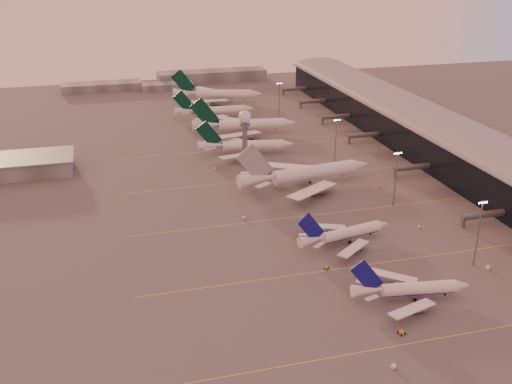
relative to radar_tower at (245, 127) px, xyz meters
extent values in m
plane|color=#504D4D|center=(-5.00, -120.00, -20.95)|extent=(700.00, 700.00, 0.00)
cube|color=#E7D551|center=(25.00, -155.00, -20.94)|extent=(180.00, 0.25, 0.02)
cube|color=#E7D551|center=(25.00, -110.00, -20.94)|extent=(180.00, 0.25, 0.02)
cube|color=#E7D551|center=(25.00, -65.00, -20.94)|extent=(180.00, 0.25, 0.02)
cube|color=#E7D551|center=(25.00, -20.00, -20.94)|extent=(180.00, 0.25, 0.02)
cube|color=#E7D551|center=(25.00, 30.00, -20.94)|extent=(180.00, 0.25, 0.02)
cube|color=black|center=(103.00, -10.00, -11.95)|extent=(36.00, 360.00, 18.00)
cylinder|color=gray|center=(103.00, -10.00, -2.95)|extent=(10.08, 360.00, 10.08)
cube|color=gray|center=(103.00, -10.00, -2.75)|extent=(40.00, 362.00, 0.80)
cylinder|color=slate|center=(77.00, -92.00, -16.45)|extent=(22.00, 2.80, 2.80)
cube|color=slate|center=(67.00, -92.00, -18.75)|extent=(1.20, 1.20, 4.40)
cylinder|color=slate|center=(77.00, -34.00, -16.45)|extent=(22.00, 2.80, 2.80)
cube|color=slate|center=(67.00, -34.00, -18.75)|extent=(1.20, 1.20, 4.40)
cylinder|color=slate|center=(77.00, 22.00, -16.45)|extent=(22.00, 2.80, 2.80)
cube|color=slate|center=(67.00, 22.00, -18.75)|extent=(1.20, 1.20, 4.40)
cylinder|color=slate|center=(77.00, 64.00, -16.45)|extent=(22.00, 2.80, 2.80)
cube|color=slate|center=(67.00, 64.00, -18.75)|extent=(1.20, 1.20, 4.40)
cylinder|color=slate|center=(77.00, 106.00, -16.45)|extent=(22.00, 2.80, 2.80)
cube|color=slate|center=(67.00, 106.00, -18.75)|extent=(1.20, 1.20, 4.40)
cylinder|color=slate|center=(77.00, 146.00, -16.45)|extent=(22.00, 2.80, 2.80)
cube|color=slate|center=(67.00, 146.00, -18.75)|extent=(1.20, 1.20, 4.40)
cylinder|color=slate|center=(0.00, 0.00, -9.95)|extent=(2.60, 2.60, 22.00)
cylinder|color=slate|center=(0.00, 0.00, 1.55)|extent=(5.20, 5.20, 1.20)
sphere|color=white|center=(0.00, 0.00, 5.45)|extent=(6.40, 6.40, 6.40)
cylinder|color=slate|center=(0.00, 0.00, 9.15)|extent=(0.16, 0.16, 2.00)
cylinder|color=slate|center=(53.00, -120.00, -8.45)|extent=(0.56, 0.56, 25.00)
cube|color=slate|center=(53.00, -120.00, 3.55)|extent=(3.60, 0.25, 0.25)
sphere|color=#FFEABF|center=(51.50, -120.00, 3.15)|extent=(0.56, 0.56, 0.56)
sphere|color=#FFEABF|center=(52.50, -120.00, 3.15)|extent=(0.56, 0.56, 0.56)
sphere|color=#FFEABF|center=(53.50, -120.00, 3.15)|extent=(0.56, 0.56, 0.56)
sphere|color=#FFEABF|center=(54.50, -120.00, 3.15)|extent=(0.56, 0.56, 0.56)
cylinder|color=slate|center=(50.00, -65.00, -8.45)|extent=(0.56, 0.56, 25.00)
cube|color=slate|center=(50.00, -65.00, 3.55)|extent=(3.60, 0.25, 0.25)
sphere|color=#FFEABF|center=(48.50, -65.00, 3.15)|extent=(0.56, 0.56, 0.56)
sphere|color=#FFEABF|center=(49.50, -65.00, 3.15)|extent=(0.56, 0.56, 0.56)
sphere|color=#FFEABF|center=(50.50, -65.00, 3.15)|extent=(0.56, 0.56, 0.56)
sphere|color=#FFEABF|center=(51.50, -65.00, 3.15)|extent=(0.56, 0.56, 0.56)
cylinder|color=slate|center=(45.00, -10.00, -8.45)|extent=(0.56, 0.56, 25.00)
cube|color=slate|center=(45.00, -10.00, 3.55)|extent=(3.60, 0.25, 0.25)
sphere|color=#FFEABF|center=(43.50, -10.00, 3.15)|extent=(0.56, 0.56, 0.56)
sphere|color=#FFEABF|center=(44.50, -10.00, 3.15)|extent=(0.56, 0.56, 0.56)
sphere|color=#FFEABF|center=(45.50, -10.00, 3.15)|extent=(0.56, 0.56, 0.56)
sphere|color=#FFEABF|center=(46.50, -10.00, 3.15)|extent=(0.56, 0.56, 0.56)
cylinder|color=slate|center=(43.00, 80.00, -8.45)|extent=(0.56, 0.56, 25.00)
cube|color=slate|center=(43.00, 80.00, 3.55)|extent=(3.60, 0.25, 0.25)
sphere|color=#FFEABF|center=(41.50, 80.00, 3.15)|extent=(0.56, 0.56, 0.56)
sphere|color=#FFEABF|center=(42.50, 80.00, 3.15)|extent=(0.56, 0.56, 0.56)
sphere|color=#FFEABF|center=(43.50, 80.00, 3.15)|extent=(0.56, 0.56, 0.56)
sphere|color=#FFEABF|center=(44.50, 80.00, 3.15)|extent=(0.56, 0.56, 0.56)
cube|color=slate|center=(-65.00, 200.00, -17.95)|extent=(60.00, 18.00, 6.00)
cube|color=slate|center=(25.00, 210.00, -16.45)|extent=(90.00, 20.00, 9.00)
cube|color=slate|center=(-15.00, 190.00, -18.45)|extent=(40.00, 15.00, 5.00)
cylinder|color=white|center=(22.87, -134.51, -17.63)|extent=(24.26, 7.56, 4.07)
cylinder|color=navy|center=(22.87, -134.51, -18.54)|extent=(23.62, 6.37, 2.93)
cone|color=white|center=(36.99, -136.62, -17.63)|extent=(5.18, 4.71, 4.07)
cone|color=white|center=(6.08, -132.00, -17.12)|extent=(10.52, 5.51, 4.07)
cube|color=white|center=(15.58, -143.56, -18.34)|extent=(17.65, 9.55, 1.28)
cylinder|color=gray|center=(18.81, -141.64, -20.20)|extent=(4.97, 3.30, 2.65)
cube|color=gray|center=(18.81, -141.64, -19.05)|extent=(0.36, 0.31, 1.63)
cube|color=white|center=(18.54, -123.74, -18.34)|extent=(16.29, 13.52, 1.28)
cylinder|color=gray|center=(21.08, -126.51, -20.20)|extent=(4.97, 3.30, 2.65)
cube|color=gray|center=(21.08, -126.51, -19.05)|extent=(0.36, 0.31, 1.63)
cube|color=navy|center=(5.58, -131.93, -12.08)|extent=(11.11, 2.02, 12.14)
cube|color=white|center=(5.43, -136.59, -17.02)|extent=(4.94, 3.05, 0.27)
cube|color=white|center=(6.80, -127.43, -17.02)|extent=(4.80, 4.05, 0.27)
cylinder|color=black|center=(31.86, -135.86, -20.41)|extent=(0.54, 0.54, 1.07)
cylinder|color=black|center=(21.31, -131.90, -20.36)|extent=(1.25, 0.70, 1.18)
cylinder|color=black|center=(20.61, -136.56, -20.36)|extent=(1.25, 0.70, 1.18)
cylinder|color=white|center=(18.30, -91.50, -17.53)|extent=(24.96, 8.92, 4.19)
cylinder|color=navy|center=(18.30, -91.50, -18.47)|extent=(24.25, 7.67, 3.02)
cone|color=white|center=(32.71, -88.63, -17.53)|extent=(5.49, 5.04, 4.19)
cone|color=white|center=(1.16, -94.91, -17.01)|extent=(10.94, 6.13, 4.19)
cube|color=white|center=(14.38, -102.80, -18.26)|extent=(16.40, 14.47, 1.32)
cylinder|color=gray|center=(16.85, -99.82, -20.18)|extent=(5.21, 3.60, 2.72)
cube|color=gray|center=(16.85, -99.82, -19.00)|extent=(0.38, 0.34, 1.68)
cube|color=white|center=(10.35, -82.57, -18.26)|extent=(18.24, 9.08, 1.32)
cylinder|color=gray|center=(13.77, -84.37, -20.18)|extent=(5.21, 3.60, 2.72)
cube|color=gray|center=(13.77, -84.37, -19.00)|extent=(0.38, 0.34, 1.68)
cube|color=navy|center=(0.66, -95.01, -11.82)|extent=(11.36, 2.63, 12.49)
cube|color=white|center=(2.13, -99.58, -16.90)|extent=(4.87, 4.31, 0.28)
cube|color=white|center=(0.27, -90.23, -16.90)|extent=(5.06, 2.94, 0.28)
cylinder|color=black|center=(27.47, -89.67, -20.40)|extent=(0.55, 0.55, 1.10)
cylinder|color=black|center=(15.88, -89.51, -20.34)|extent=(1.30, 0.78, 1.21)
cylinder|color=black|center=(16.82, -94.27, -20.34)|extent=(1.30, 0.78, 1.21)
cylinder|color=white|center=(25.92, -31.10, -16.43)|extent=(42.23, 11.84, 6.52)
cylinder|color=white|center=(25.92, -31.10, -17.89)|extent=(41.16, 9.93, 4.69)
cone|color=white|center=(50.62, -27.89, -16.43)|extent=(8.85, 7.51, 6.52)
cone|color=white|center=(-3.45, -34.92, -15.61)|extent=(18.20, 8.72, 6.52)
cube|color=white|center=(18.06, -49.62, -17.57)|extent=(28.44, 23.01, 1.94)
cylinder|color=gray|center=(22.54, -44.90, -20.21)|extent=(8.56, 5.24, 4.24)
cube|color=gray|center=(22.54, -44.90, -18.71)|extent=(0.35, 0.30, 2.61)
cube|color=white|center=(13.59, -15.20, -17.57)|extent=(30.48, 17.03, 1.94)
cylinder|color=gray|center=(19.12, -18.62, -20.21)|extent=(8.56, 5.24, 4.24)
cube|color=gray|center=(19.12, -18.62, -18.71)|extent=(0.35, 0.30, 2.61)
cube|color=#95979C|center=(-4.32, -35.03, -7.91)|extent=(17.97, 2.69, 19.35)
cube|color=white|center=(-2.76, -42.97, -15.45)|extent=(8.41, 6.98, 0.26)
cube|color=white|center=(-4.84, -26.95, -15.45)|extent=(8.62, 5.45, 0.26)
cylinder|color=black|center=(41.65, -29.06, -20.42)|extent=(0.53, 0.53, 1.05)
cylinder|color=black|center=(22.28, -29.24, -20.37)|extent=(1.22, 0.67, 1.16)
cylinder|color=black|center=(22.88, -33.83, -20.37)|extent=(1.22, 0.67, 1.16)
cylinder|color=white|center=(9.18, 20.01, -17.30)|extent=(32.43, 10.23, 5.16)
cylinder|color=white|center=(9.18, 20.01, -18.46)|extent=(31.57, 8.70, 3.72)
cone|color=white|center=(28.04, 16.95, -17.30)|extent=(6.94, 6.09, 5.16)
cone|color=white|center=(-13.25, 23.65, -16.65)|extent=(14.08, 7.25, 5.16)
cube|color=white|center=(-0.76, 7.98, -18.20)|extent=(23.74, 12.59, 1.53)
cylinder|color=gray|center=(3.61, 10.49, -20.33)|extent=(6.66, 4.31, 3.36)
cube|color=gray|center=(3.61, 10.49, -19.11)|extent=(0.30, 0.26, 2.07)
cube|color=white|center=(3.55, 34.57, -18.20)|extent=(21.77, 18.35, 1.53)
cylinder|color=gray|center=(6.91, 30.80, -20.33)|extent=(6.66, 4.31, 3.36)
cube|color=gray|center=(6.91, 30.80, -19.11)|extent=(0.30, 0.26, 2.07)
cube|color=#053122|center=(-13.91, 23.75, -10.49)|extent=(14.07, 2.58, 15.28)
cube|color=white|center=(-14.47, 17.57, -16.52)|extent=(6.60, 4.01, 0.22)
cube|color=white|center=(-12.48, 29.80, -16.52)|extent=(6.40, 5.47, 0.22)
cylinder|color=black|center=(21.19, 18.06, -20.50)|extent=(0.45, 0.45, 0.89)
cylinder|color=black|center=(6.94, 22.36, -20.46)|extent=(1.04, 0.60, 0.98)
cylinder|color=black|center=(6.32, 18.49, -20.46)|extent=(1.04, 0.60, 0.98)
cylinder|color=white|center=(18.43, 56.56, -16.55)|extent=(39.03, 10.83, 6.22)
cylinder|color=white|center=(18.43, 56.56, -17.95)|extent=(38.06, 9.01, 4.48)
cone|color=white|center=(41.27, 53.78, -16.55)|extent=(8.16, 7.08, 6.22)
cone|color=white|center=(-8.74, 59.86, -15.77)|extent=(16.80, 8.13, 6.22)
cube|color=white|center=(7.04, 41.60, -17.64)|extent=(28.46, 16.12, 1.84)
cylinder|color=gray|center=(12.18, 44.84, -20.20)|extent=(7.90, 4.91, 4.04)
cube|color=gray|center=(12.18, 44.84, -18.73)|extent=(0.35, 0.30, 2.49)
cube|color=white|center=(10.95, 73.81, -17.64)|extent=(26.67, 21.35, 1.84)
cylinder|color=gray|center=(15.17, 69.43, -20.20)|extent=(7.90, 4.91, 4.04)
cube|color=gray|center=(15.17, 69.43, -18.73)|extent=(0.35, 0.30, 2.49)
cube|color=#053122|center=(-9.54, 59.96, -8.35)|extent=(17.03, 2.44, 18.41)
cube|color=white|center=(-9.91, 52.48, -15.62)|extent=(7.97, 5.08, 0.27)
cube|color=white|center=(-8.11, 67.30, -15.62)|extent=(7.79, 6.41, 0.27)
cylinder|color=black|center=(32.97, 54.79, -20.41)|extent=(0.54, 0.54, 1.07)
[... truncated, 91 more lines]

